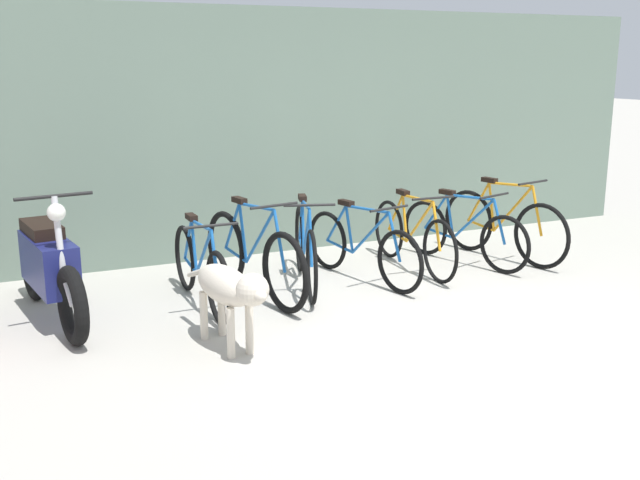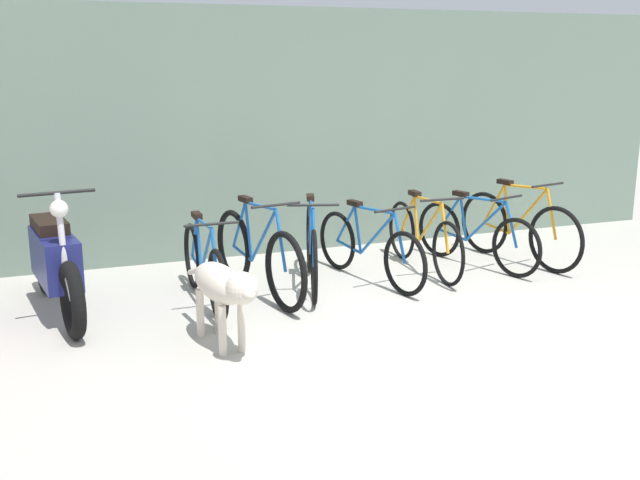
{
  "view_description": "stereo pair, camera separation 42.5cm",
  "coord_description": "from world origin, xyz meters",
  "px_view_note": "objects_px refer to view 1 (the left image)",
  "views": [
    {
      "loc": [
        -3.36,
        -4.51,
        2.1
      ],
      "look_at": [
        -0.85,
        0.96,
        0.65
      ],
      "focal_mm": 42.0,
      "sensor_mm": 36.0,
      "label": 1
    },
    {
      "loc": [
        -2.97,
        -4.67,
        2.1
      ],
      "look_at": [
        -0.85,
        0.96,
        0.65
      ],
      "focal_mm": 42.0,
      "sensor_mm": 36.0,
      "label": 2
    }
  ],
  "objects_px": {
    "bicycle_4": "(413,237)",
    "bicycle_1": "(253,257)",
    "bicycle_6": "(503,226)",
    "bicycle_5": "(463,233)",
    "motorcycle": "(50,268)",
    "bicycle_0": "(200,269)",
    "bicycle_3": "(361,248)",
    "stray_dog": "(230,288)",
    "bicycle_2": "(305,249)"
  },
  "relations": [
    {
      "from": "bicycle_4",
      "to": "bicycle_1",
      "type": "bearing_deg",
      "value": -81.2
    },
    {
      "from": "bicycle_4",
      "to": "bicycle_6",
      "type": "height_order",
      "value": "bicycle_6"
    },
    {
      "from": "bicycle_5",
      "to": "motorcycle",
      "type": "relative_size",
      "value": 0.82
    },
    {
      "from": "bicycle_4",
      "to": "bicycle_5",
      "type": "bearing_deg",
      "value": 89.1
    },
    {
      "from": "bicycle_0",
      "to": "bicycle_3",
      "type": "xyz_separation_m",
      "value": [
        1.63,
        0.1,
        -0.0
      ]
    },
    {
      "from": "bicycle_4",
      "to": "stray_dog",
      "type": "height_order",
      "value": "bicycle_4"
    },
    {
      "from": "bicycle_3",
      "to": "bicycle_0",
      "type": "bearing_deg",
      "value": -99.4
    },
    {
      "from": "bicycle_6",
      "to": "bicycle_2",
      "type": "bearing_deg",
      "value": -102.4
    },
    {
      "from": "bicycle_2",
      "to": "motorcycle",
      "type": "height_order",
      "value": "motorcycle"
    },
    {
      "from": "bicycle_3",
      "to": "bicycle_4",
      "type": "distance_m",
      "value": 0.69
    },
    {
      "from": "bicycle_6",
      "to": "stray_dog",
      "type": "xyz_separation_m",
      "value": [
        -3.49,
        -1.28,
        0.11
      ]
    },
    {
      "from": "motorcycle",
      "to": "stray_dog",
      "type": "relative_size",
      "value": 1.53
    },
    {
      "from": "bicycle_3",
      "to": "bicycle_6",
      "type": "distance_m",
      "value": 1.77
    },
    {
      "from": "motorcycle",
      "to": "bicycle_1",
      "type": "bearing_deg",
      "value": 78.65
    },
    {
      "from": "bicycle_4",
      "to": "motorcycle",
      "type": "distance_m",
      "value": 3.53
    },
    {
      "from": "bicycle_2",
      "to": "bicycle_5",
      "type": "xyz_separation_m",
      "value": [
        1.83,
        0.05,
        -0.03
      ]
    },
    {
      "from": "bicycle_6",
      "to": "bicycle_4",
      "type": "bearing_deg",
      "value": -105.95
    },
    {
      "from": "bicycle_4",
      "to": "stray_dog",
      "type": "bearing_deg",
      "value": -58.35
    },
    {
      "from": "bicycle_0",
      "to": "bicycle_2",
      "type": "xyz_separation_m",
      "value": [
        1.07,
        0.16,
        0.03
      ]
    },
    {
      "from": "bicycle_1",
      "to": "motorcycle",
      "type": "xyz_separation_m",
      "value": [
        -1.73,
        0.1,
        0.07
      ]
    },
    {
      "from": "bicycle_3",
      "to": "motorcycle",
      "type": "xyz_separation_m",
      "value": [
        -2.86,
        0.04,
        0.12
      ]
    },
    {
      "from": "bicycle_3",
      "to": "stray_dog",
      "type": "height_order",
      "value": "bicycle_3"
    },
    {
      "from": "bicycle_1",
      "to": "bicycle_4",
      "type": "height_order",
      "value": "bicycle_1"
    },
    {
      "from": "bicycle_0",
      "to": "bicycle_3",
      "type": "bearing_deg",
      "value": 93.16
    },
    {
      "from": "bicycle_2",
      "to": "bicycle_5",
      "type": "height_order",
      "value": "bicycle_2"
    },
    {
      "from": "bicycle_2",
      "to": "bicycle_1",
      "type": "bearing_deg",
      "value": -60.44
    },
    {
      "from": "bicycle_1",
      "to": "bicycle_5",
      "type": "bearing_deg",
      "value": 83.84
    },
    {
      "from": "motorcycle",
      "to": "stray_dog",
      "type": "distance_m",
      "value": 1.68
    },
    {
      "from": "bicycle_0",
      "to": "bicycle_4",
      "type": "relative_size",
      "value": 0.98
    },
    {
      "from": "bicycle_3",
      "to": "bicycle_5",
      "type": "relative_size",
      "value": 1.04
    },
    {
      "from": "bicycle_1",
      "to": "stray_dog",
      "type": "height_order",
      "value": "bicycle_1"
    },
    {
      "from": "motorcycle",
      "to": "bicycle_6",
      "type": "bearing_deg",
      "value": 82.54
    },
    {
      "from": "bicycle_4",
      "to": "stray_dog",
      "type": "distance_m",
      "value": 2.74
    },
    {
      "from": "stray_dog",
      "to": "motorcycle",
      "type": "bearing_deg",
      "value": -145.95
    },
    {
      "from": "bicycle_0",
      "to": "bicycle_1",
      "type": "xyz_separation_m",
      "value": [
        0.5,
        0.04,
        0.04
      ]
    },
    {
      "from": "motorcycle",
      "to": "bicycle_2",
      "type": "bearing_deg",
      "value": 82.45
    },
    {
      "from": "bicycle_1",
      "to": "bicycle_0",
      "type": "bearing_deg",
      "value": -95.47
    },
    {
      "from": "bicycle_6",
      "to": "motorcycle",
      "type": "relative_size",
      "value": 0.85
    },
    {
      "from": "bicycle_1",
      "to": "bicycle_3",
      "type": "bearing_deg",
      "value": 82.75
    },
    {
      "from": "bicycle_2",
      "to": "bicycle_4",
      "type": "distance_m",
      "value": 1.24
    },
    {
      "from": "bicycle_5",
      "to": "bicycle_1",
      "type": "bearing_deg",
      "value": -102.88
    },
    {
      "from": "bicycle_1",
      "to": "bicycle_3",
      "type": "height_order",
      "value": "bicycle_1"
    },
    {
      "from": "motorcycle",
      "to": "stray_dog",
      "type": "xyz_separation_m",
      "value": [
        1.14,
        -1.24,
        0.03
      ]
    },
    {
      "from": "bicycle_6",
      "to": "stray_dog",
      "type": "distance_m",
      "value": 3.72
    },
    {
      "from": "bicycle_3",
      "to": "motorcycle",
      "type": "bearing_deg",
      "value": -103.7
    },
    {
      "from": "bicycle_3",
      "to": "bicycle_1",
      "type": "bearing_deg",
      "value": -99.95
    },
    {
      "from": "bicycle_0",
      "to": "bicycle_1",
      "type": "height_order",
      "value": "bicycle_1"
    },
    {
      "from": "bicycle_0",
      "to": "bicycle_4",
      "type": "xyz_separation_m",
      "value": [
        2.3,
        0.24,
        0.01
      ]
    },
    {
      "from": "bicycle_1",
      "to": "bicycle_4",
      "type": "bearing_deg",
      "value": 86.24
    },
    {
      "from": "bicycle_2",
      "to": "bicycle_5",
      "type": "bearing_deg",
      "value": 109.08
    }
  ]
}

